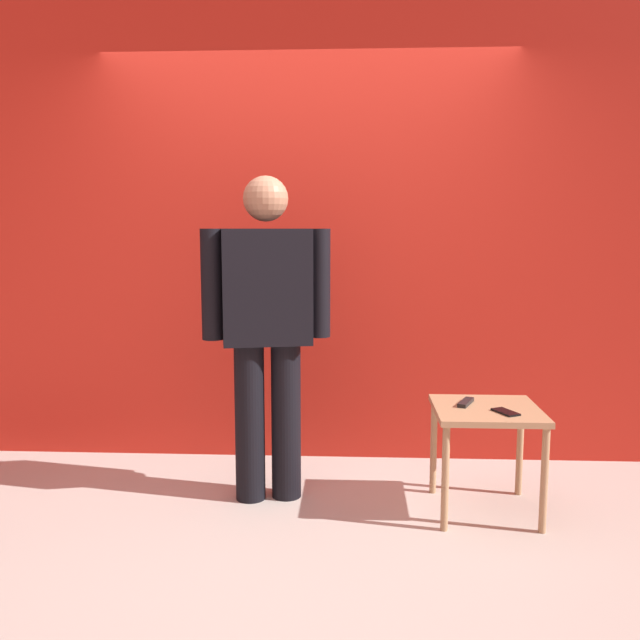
{
  "coord_description": "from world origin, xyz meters",
  "views": [
    {
      "loc": [
        0.28,
        -2.91,
        1.44
      ],
      "look_at": [
        0.11,
        0.55,
        0.97
      ],
      "focal_mm": 37.32,
      "sensor_mm": 36.0,
      "label": 1
    }
  ],
  "objects_px": {
    "tv_remote": "(466,402)",
    "cell_phone": "(506,412)",
    "side_table": "(486,423)"
  },
  "relations": [
    {
      "from": "side_table",
      "to": "tv_remote",
      "type": "xyz_separation_m",
      "value": [
        -0.1,
        0.06,
        0.09
      ]
    },
    {
      "from": "tv_remote",
      "to": "cell_phone",
      "type": "bearing_deg",
      "value": -18.52
    },
    {
      "from": "cell_phone",
      "to": "tv_remote",
      "type": "distance_m",
      "value": 0.23
    },
    {
      "from": "cell_phone",
      "to": "tv_remote",
      "type": "relative_size",
      "value": 0.85
    },
    {
      "from": "side_table",
      "to": "cell_phone",
      "type": "xyz_separation_m",
      "value": [
        0.07,
        -0.1,
        0.09
      ]
    },
    {
      "from": "tv_remote",
      "to": "side_table",
      "type": "bearing_deg",
      "value": -5.92
    },
    {
      "from": "cell_phone",
      "to": "tv_remote",
      "type": "xyz_separation_m",
      "value": [
        -0.17,
        0.16,
        0.01
      ]
    },
    {
      "from": "side_table",
      "to": "tv_remote",
      "type": "distance_m",
      "value": 0.15
    },
    {
      "from": "cell_phone",
      "to": "tv_remote",
      "type": "bearing_deg",
      "value": 110.89
    },
    {
      "from": "side_table",
      "to": "cell_phone",
      "type": "height_order",
      "value": "cell_phone"
    }
  ]
}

